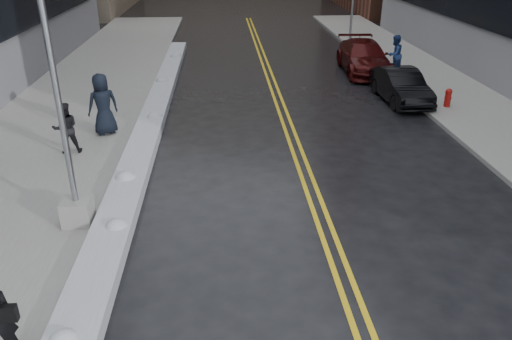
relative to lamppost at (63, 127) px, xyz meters
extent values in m
plane|color=black|center=(3.30, -2.00, -2.53)|extent=(160.00, 160.00, 0.00)
cube|color=gray|center=(-2.45, 8.00, -2.46)|extent=(5.50, 50.00, 0.15)
cube|color=gray|center=(13.30, 8.00, -2.46)|extent=(4.00, 50.00, 0.15)
cube|color=gold|center=(5.65, 8.00, -2.53)|extent=(0.12, 50.00, 0.01)
cube|color=gold|center=(5.95, 8.00, -2.53)|extent=(0.12, 50.00, 0.01)
cube|color=silver|center=(0.85, 6.00, -2.36)|extent=(0.90, 30.00, 0.34)
cube|color=gray|center=(0.00, 0.00, -2.08)|extent=(0.65, 0.65, 0.60)
cylinder|color=gray|center=(0.00, 0.00, 1.72)|extent=(0.14, 0.14, 7.00)
cylinder|color=maroon|center=(12.30, 8.00, -2.08)|extent=(0.24, 0.24, 0.60)
sphere|color=maroon|center=(12.30, 8.00, -1.78)|extent=(0.26, 0.26, 0.26)
cylinder|color=maroon|center=(12.30, 8.00, -2.03)|extent=(0.25, 0.10, 0.10)
cylinder|color=gray|center=(11.80, 22.00, 0.12)|extent=(0.14, 0.14, 5.00)
imported|color=black|center=(-1.36, 4.30, -1.58)|extent=(0.94, 0.84, 1.61)
imported|color=black|center=(-0.54, 5.92, -1.35)|extent=(1.20, 1.06, 2.06)
imported|color=navy|center=(11.81, 13.29, -1.46)|extent=(1.14, 1.10, 1.85)
imported|color=black|center=(10.80, 9.24, -1.86)|extent=(1.58, 4.14, 1.35)
imported|color=#380909|center=(10.58, 14.21, -1.77)|extent=(2.41, 5.37, 1.53)
camera|label=1|loc=(3.46, -10.38, 3.74)|focal=35.00mm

